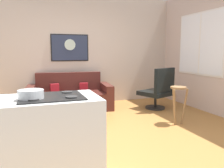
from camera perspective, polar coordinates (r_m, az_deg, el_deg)
name	(u,v)px	position (r m, az deg, el deg)	size (l,w,h in m)	color
ground	(106,135)	(3.95, -1.55, -12.46)	(6.40, 6.40, 0.04)	#A56F37
back_wall	(77,50)	(6.05, -8.74, 8.31)	(6.40, 0.05, 2.80)	beige
right_wall	(221,50)	(5.35, 25.35, 7.68)	(0.05, 6.40, 2.80)	#C5AFA1
couch	(70,97)	(5.59, -10.35, -3.28)	(2.01, 1.07, 0.85)	#4C201B
coffee_table	(75,101)	(4.48, -9.16, -4.28)	(1.07, 0.57, 0.45)	silver
armchair	(159,90)	(5.54, 11.46, -1.51)	(0.85, 0.84, 0.99)	black
bar_stool	(178,97)	(4.48, 16.00, -3.01)	(0.34, 0.33, 0.71)	olive
kitchen_counter	(26,146)	(2.43, -20.49, -14.13)	(1.42, 0.64, 0.95)	white
mixing_bowl	(31,95)	(2.23, -19.40, -2.58)	(0.23, 0.23, 0.09)	silver
wall_painting	(70,48)	(5.98, -10.35, 8.82)	(0.94, 0.03, 0.67)	black
window	(200,44)	(5.78, 20.93, 9.24)	(0.03, 1.50, 1.44)	silver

